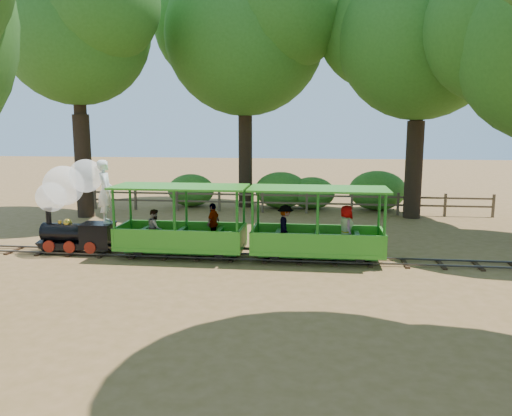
# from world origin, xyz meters

# --- Properties ---
(ground) EXTENTS (90.00, 90.00, 0.00)m
(ground) POSITION_xyz_m (0.00, 0.00, 0.00)
(ground) COLOR olive
(ground) RESTS_ON ground
(track) EXTENTS (22.00, 1.00, 0.10)m
(track) POSITION_xyz_m (0.00, 0.00, 0.07)
(track) COLOR #3F3D3A
(track) RESTS_ON ground
(locomotive) EXTENTS (2.72, 1.22, 2.98)m
(locomotive) POSITION_xyz_m (-5.98, 0.08, 1.70)
(locomotive) COLOR black
(locomotive) RESTS_ON ground
(carriage_front) EXTENTS (3.97, 1.62, 2.06)m
(carriage_front) POSITION_xyz_m (-2.55, -0.00, 0.82)
(carriage_front) COLOR #338D1E
(carriage_front) RESTS_ON track
(carriage_rear) EXTENTS (3.97, 1.62, 2.06)m
(carriage_rear) POSITION_xyz_m (1.43, -0.01, 0.85)
(carriage_rear) COLOR #338D1E
(carriage_rear) RESTS_ON track
(oak_nw) EXTENTS (7.65, 6.73, 10.86)m
(oak_nw) POSITION_xyz_m (-8.53, 6.08, 8.09)
(oak_nw) COLOR #2D2116
(oak_nw) RESTS_ON ground
(oak_nc) EXTENTS (9.25, 8.14, 11.74)m
(oak_nc) POSITION_xyz_m (-2.04, 9.60, 8.42)
(oak_nc) COLOR #2D2116
(oak_nc) RESTS_ON ground
(oak_ne) EXTENTS (8.39, 7.38, 10.82)m
(oak_ne) POSITION_xyz_m (5.47, 7.59, 7.80)
(oak_ne) COLOR #2D2116
(oak_ne) RESTS_ON ground
(fence) EXTENTS (18.10, 0.10, 1.00)m
(fence) POSITION_xyz_m (0.00, 8.00, 0.58)
(fence) COLOR brown
(fence) RESTS_ON ground
(shrub_west) EXTENTS (2.28, 1.75, 1.58)m
(shrub_west) POSITION_xyz_m (-4.66, 9.30, 0.79)
(shrub_west) COLOR #2D6B1E
(shrub_west) RESTS_ON ground
(shrub_mid_w) EXTENTS (2.50, 1.92, 1.73)m
(shrub_mid_w) POSITION_xyz_m (-0.26, 9.30, 0.87)
(shrub_mid_w) COLOR #2D6B1E
(shrub_mid_w) RESTS_ON ground
(shrub_mid_e) EXTENTS (2.18, 1.68, 1.51)m
(shrub_mid_e) POSITION_xyz_m (1.21, 9.30, 0.75)
(shrub_mid_e) COLOR #2D6B1E
(shrub_mid_e) RESTS_ON ground
(shrub_east) EXTENTS (2.65, 2.04, 1.84)m
(shrub_east) POSITION_xyz_m (4.24, 9.30, 0.92)
(shrub_east) COLOR #2D6B1E
(shrub_east) RESTS_ON ground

